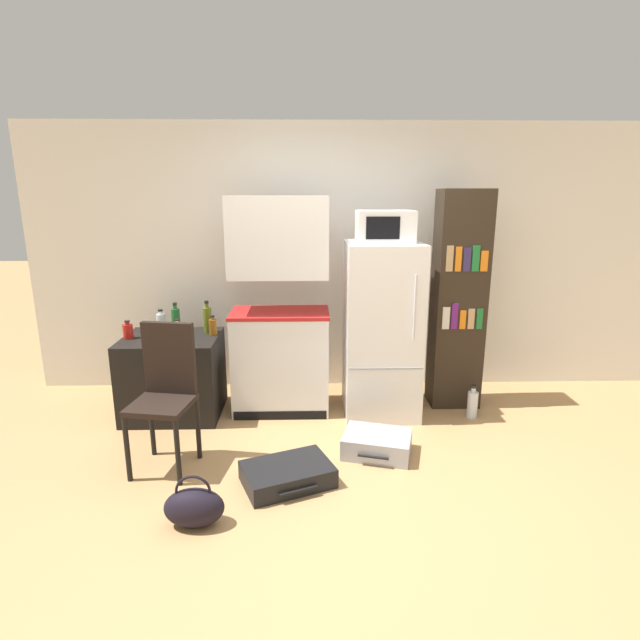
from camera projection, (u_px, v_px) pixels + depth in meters
ground_plane at (350, 490)px, 3.35m from camera, size 24.00×24.00×0.00m
wall_back at (355, 259)px, 4.97m from camera, size 6.40×0.10×2.60m
side_table at (173, 376)px, 4.45m from camera, size 0.83×0.68×0.72m
kitchen_hutch at (280, 315)px, 4.42m from camera, size 0.87×0.52×1.92m
refrigerator at (382, 330)px, 4.40m from camera, size 0.64×0.67×1.53m
microwave at (385, 226)px, 4.18m from camera, size 0.47×0.36×0.26m
bookshelf at (458, 301)px, 4.52m from camera, size 0.45×0.33×1.98m
bottle_amber_beer at (213, 327)px, 4.41m from camera, size 0.07×0.07×0.18m
bottle_milk_white at (178, 330)px, 4.32m from camera, size 0.07×0.07×0.16m
bottle_clear_short at (161, 322)px, 4.54m from camera, size 0.08×0.08×0.20m
bottle_ketchup_red at (128, 331)px, 4.30m from camera, size 0.09×0.09×0.16m
bottle_green_tall at (176, 319)px, 4.55m from camera, size 0.08×0.08×0.26m
bottle_olive_oil at (207, 319)px, 4.48m from camera, size 0.07×0.07×0.29m
bowl at (149, 338)px, 4.25m from camera, size 0.12×0.12×0.03m
chair at (166, 384)px, 3.56m from camera, size 0.46×0.46×1.05m
suitcase_large_flat at (377, 444)px, 3.80m from camera, size 0.58×0.49×0.16m
suitcase_small_flat at (288, 474)px, 3.41m from camera, size 0.69×0.58×0.14m
handbag at (194, 507)px, 2.97m from camera, size 0.36×0.20×0.33m
water_bottle_front at (472, 404)px, 4.41m from camera, size 0.09×0.09×0.31m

